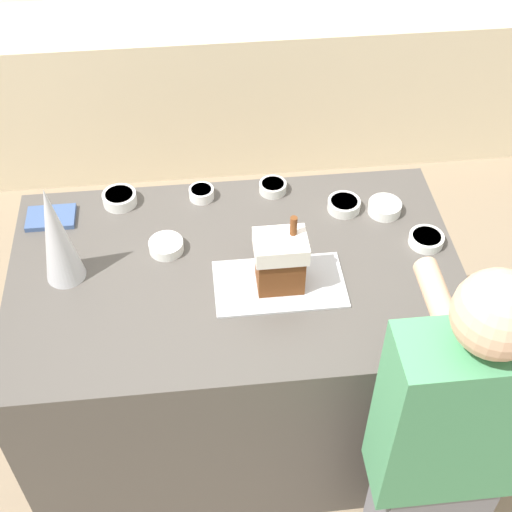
# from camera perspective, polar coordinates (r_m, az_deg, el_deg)

# --- Properties ---
(ground_plane) EXTENTS (12.00, 12.00, 0.00)m
(ground_plane) POSITION_cam_1_polar(r_m,az_deg,el_deg) (3.31, -1.28, -12.52)
(ground_plane) COLOR gray
(back_cabinet_block) EXTENTS (6.00, 0.60, 0.91)m
(back_cabinet_block) POSITION_cam_1_polar(r_m,az_deg,el_deg) (4.44, -3.79, 13.29)
(back_cabinet_block) COLOR beige
(back_cabinet_block) RESTS_ON ground_plane
(kitchen_island) EXTENTS (1.63, 0.99, 0.95)m
(kitchen_island) POSITION_cam_1_polar(r_m,az_deg,el_deg) (2.92, -1.44, -7.53)
(kitchen_island) COLOR #514C47
(kitchen_island) RESTS_ON ground_plane
(baking_tray) EXTENTS (0.46, 0.26, 0.01)m
(baking_tray) POSITION_cam_1_polar(r_m,az_deg,el_deg) (2.50, 1.88, -2.25)
(baking_tray) COLOR silver
(baking_tray) RESTS_ON kitchen_island
(gingerbread_house) EXTENTS (0.18, 0.14, 0.29)m
(gingerbread_house) POSITION_cam_1_polar(r_m,az_deg,el_deg) (2.42, 1.96, -0.36)
(gingerbread_house) COLOR brown
(gingerbread_house) RESTS_ON baking_tray
(decorative_tree) EXTENTS (0.14, 0.14, 0.40)m
(decorative_tree) POSITION_cam_1_polar(r_m,az_deg,el_deg) (2.49, -15.73, 1.66)
(decorative_tree) COLOR silver
(decorative_tree) RESTS_ON kitchen_island
(candy_bowl_behind_tray) EXTENTS (0.13, 0.13, 0.04)m
(candy_bowl_behind_tray) POSITION_cam_1_polar(r_m,az_deg,el_deg) (2.71, 13.46, 1.33)
(candy_bowl_behind_tray) COLOR white
(candy_bowl_behind_tray) RESTS_ON kitchen_island
(candy_bowl_front_corner) EXTENTS (0.13, 0.13, 0.04)m
(candy_bowl_front_corner) POSITION_cam_1_polar(r_m,az_deg,el_deg) (2.63, -7.20, 0.83)
(candy_bowl_front_corner) COLOR white
(candy_bowl_front_corner) RESTS_ON kitchen_island
(candy_bowl_near_tray_left) EXTENTS (0.13, 0.13, 0.04)m
(candy_bowl_near_tray_left) POSITION_cam_1_polar(r_m,az_deg,el_deg) (2.79, 7.05, 4.10)
(candy_bowl_near_tray_left) COLOR silver
(candy_bowl_near_tray_left) RESTS_ON kitchen_island
(candy_bowl_beside_tree) EXTENTS (0.10, 0.10, 0.04)m
(candy_bowl_beside_tree) POSITION_cam_1_polar(r_m,az_deg,el_deg) (2.83, -4.38, 5.06)
(candy_bowl_beside_tree) COLOR white
(candy_bowl_beside_tree) RESTS_ON kitchen_island
(candy_bowl_far_right) EXTENTS (0.13, 0.13, 0.04)m
(candy_bowl_far_right) POSITION_cam_1_polar(r_m,az_deg,el_deg) (2.80, 10.25, 3.87)
(candy_bowl_far_right) COLOR white
(candy_bowl_far_right) RESTS_ON kitchen_island
(candy_bowl_center_rear) EXTENTS (0.11, 0.11, 0.04)m
(candy_bowl_center_rear) POSITION_cam_1_polar(r_m,az_deg,el_deg) (2.86, 1.35, 5.56)
(candy_bowl_center_rear) COLOR silver
(candy_bowl_center_rear) RESTS_ON kitchen_island
(candy_bowl_near_tray_right) EXTENTS (0.13, 0.13, 0.05)m
(candy_bowl_near_tray_right) POSITION_cam_1_polar(r_m,az_deg,el_deg) (2.85, -10.86, 4.58)
(candy_bowl_near_tray_right) COLOR white
(candy_bowl_near_tray_right) RESTS_ON kitchen_island
(cookbook) EXTENTS (0.18, 0.13, 0.02)m
(cookbook) POSITION_cam_1_polar(r_m,az_deg,el_deg) (2.85, -16.08, 2.97)
(cookbook) COLOR #3F598C
(cookbook) RESTS_ON kitchen_island
(person) EXTENTS (0.44, 0.54, 1.66)m
(person) POSITION_cam_1_polar(r_m,az_deg,el_deg) (2.29, 14.60, -15.67)
(person) COLOR slate
(person) RESTS_ON ground_plane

